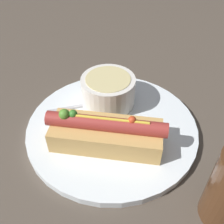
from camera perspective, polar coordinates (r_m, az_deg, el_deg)
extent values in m
plane|color=#4C4238|center=(0.47, 0.00, -3.85)|extent=(4.00, 4.00, 0.00)
cylinder|color=white|center=(0.47, 0.00, -3.32)|extent=(0.30, 0.30, 0.01)
cube|color=tan|center=(0.42, -1.25, -5.07)|extent=(0.18, 0.15, 0.04)
cylinder|color=#9E332D|center=(0.40, -1.30, -2.66)|extent=(0.17, 0.12, 0.02)
sphere|color=#387A28|center=(0.41, -8.48, -0.44)|extent=(0.01, 0.01, 0.01)
sphere|color=#C63F1E|center=(0.39, 4.41, -1.79)|extent=(0.01, 0.01, 0.01)
sphere|color=#518C2D|center=(0.41, -10.36, -0.49)|extent=(0.02, 0.02, 0.02)
cylinder|color=gold|center=(0.39, -1.33, -1.51)|extent=(0.12, 0.07, 0.01)
cylinder|color=silver|center=(0.49, -0.83, 4.57)|extent=(0.10, 0.10, 0.06)
cylinder|color=#D1C184|center=(0.48, -0.86, 6.80)|extent=(0.08, 0.08, 0.01)
cube|color=#B7B7BC|center=(0.50, -8.02, 1.07)|extent=(0.06, 0.09, 0.00)
ellipsoid|color=#B7B7BC|center=(0.51, 0.17, 2.76)|extent=(0.05, 0.05, 0.01)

